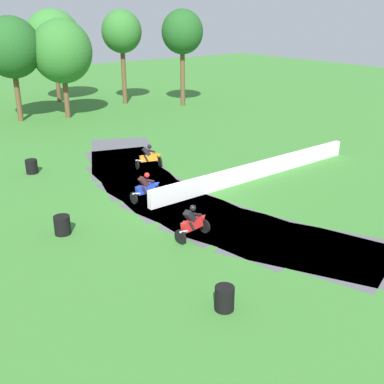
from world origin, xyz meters
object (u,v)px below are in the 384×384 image
object	(u,v)px
tire_stack_near	(32,166)
tire_stack_mid_a	(62,225)
tire_stack_mid_b	(224,298)
motorcycle_chase_blue	(147,187)
motorcycle_trailing_red	(193,222)
motorcycle_lead_orange	(149,157)

from	to	relation	value
tire_stack_near	tire_stack_mid_a	distance (m)	8.68
tire_stack_mid_a	tire_stack_mid_b	bearing A→B (deg)	-76.77
tire_stack_mid_a	tire_stack_mid_b	xyz separation A→B (m)	(1.90, -8.10, 0.00)
motorcycle_chase_blue	tire_stack_mid_a	bearing A→B (deg)	-167.48
tire_stack_near	tire_stack_mid_b	world-z (taller)	same
motorcycle_trailing_red	tire_stack_mid_a	bearing A→B (deg)	139.76
tire_stack_near	motorcycle_lead_orange	bearing A→B (deg)	-27.92
motorcycle_chase_blue	tire_stack_near	world-z (taller)	motorcycle_chase_blue
motorcycle_lead_orange	tire_stack_mid_b	world-z (taller)	motorcycle_lead_orange
motorcycle_lead_orange	tire_stack_mid_b	distance (m)	14.64
motorcycle_lead_orange	tire_stack_mid_a	world-z (taller)	motorcycle_lead_orange
motorcycle_chase_blue	motorcycle_trailing_red	world-z (taller)	motorcycle_chase_blue
tire_stack_mid_a	motorcycle_trailing_red	bearing A→B (deg)	-40.24
motorcycle_chase_blue	tire_stack_mid_a	world-z (taller)	motorcycle_chase_blue
tire_stack_mid_b	tire_stack_near	bearing A→B (deg)	90.65
motorcycle_trailing_red	tire_stack_near	xyz separation A→B (m)	(-2.44, 12.03, -0.26)
tire_stack_near	motorcycle_chase_blue	bearing A→B (deg)	-67.45
motorcycle_trailing_red	tire_stack_mid_a	xyz separation A→B (m)	(-4.16, 3.52, -0.26)
motorcycle_chase_blue	tire_stack_mid_b	distance (m)	9.62
motorcycle_chase_blue	motorcycle_trailing_red	xyz separation A→B (m)	(-0.65, -4.59, -0.00)
motorcycle_chase_blue	tire_stack_near	bearing A→B (deg)	112.55
motorcycle_trailing_red	tire_stack_mid_b	xyz separation A→B (m)	(-2.25, -4.58, -0.26)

